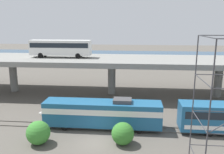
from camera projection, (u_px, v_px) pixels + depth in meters
ground_plane at (96, 142)px, 28.45m from camera, size 260.00×260.00×0.00m
rail_strip_near at (100, 129)px, 31.60m from camera, size 110.00×0.12×0.12m
rail_strip_far at (101, 125)px, 33.03m from camera, size 110.00×0.12×0.12m
train_locomotive at (97, 112)px, 31.89m from camera, size 16.71×3.04×4.18m
highway_overpass at (112, 62)px, 46.41m from camera, size 96.00×12.57×7.19m
transit_bus_on_overpass at (61, 47)px, 46.89m from camera, size 12.00×2.68×3.40m
pier_parking_lot at (121, 62)px, 81.69m from camera, size 73.98×10.31×1.28m
parked_car_0 at (204, 60)px, 76.75m from camera, size 4.13×1.88×1.50m
parked_car_1 at (120, 59)px, 80.63m from camera, size 4.49×1.93×1.50m
parked_car_2 at (60, 58)px, 82.02m from camera, size 4.04×1.98×1.50m
parked_car_3 at (72, 57)px, 83.85m from camera, size 4.32×1.88×1.50m
harbor_water at (124, 55)px, 104.16m from camera, size 140.00×36.00×0.01m
shrub_left at (38, 133)px, 27.70m from camera, size 2.79×2.79×2.79m
shrub_right at (123, 134)px, 27.63m from camera, size 2.65×2.65×2.65m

